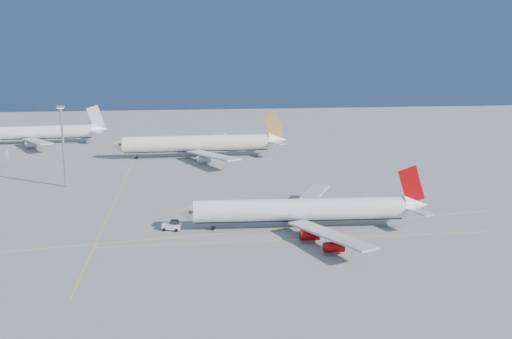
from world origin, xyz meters
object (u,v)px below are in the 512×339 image
at_px(airliner_virgin, 305,210).
at_px(airliner_third, 36,133).
at_px(airliner_etihad, 200,143).
at_px(light_mast, 63,140).
at_px(pushback_tug, 172,226).

xyz_separation_m(airliner_virgin, airliner_third, (-92.75, 129.03, 0.57)).
relative_size(airliner_etihad, airliner_third, 1.10).
bearing_deg(airliner_third, light_mast, -74.05).
relative_size(airliner_third, pushback_tug, 13.25).
relative_size(pushback_tug, light_mast, 0.19).
height_order(airliner_virgin, airliner_third, airliner_third).
bearing_deg(airliner_virgin, pushback_tug, 178.59).
bearing_deg(airliner_etihad, pushback_tug, -96.51).
xyz_separation_m(airliner_virgin, airliner_etihad, (-22.22, 90.22, 0.94)).
distance_m(airliner_virgin, light_mast, 81.19).
relative_size(airliner_virgin, light_mast, 2.43).
xyz_separation_m(airliner_etihad, airliner_third, (-70.53, 38.81, -0.37)).
distance_m(airliner_virgin, airliner_etihad, 92.93).
bearing_deg(airliner_etihad, airliner_third, 150.44).
xyz_separation_m(airliner_etihad, pushback_tug, (-8.88, -87.93, -4.30)).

